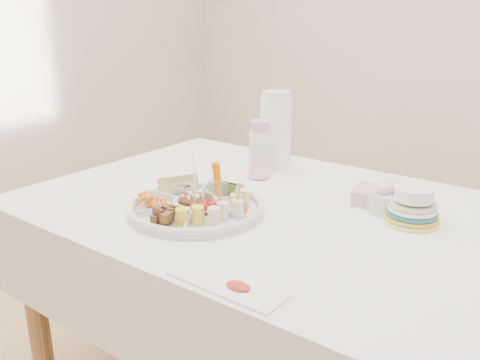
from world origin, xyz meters
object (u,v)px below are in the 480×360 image
Objects in this scene: party_tray at (196,205)px; thermos at (276,130)px; dining_table at (275,317)px; plate_stack at (413,206)px.

thermos is at bearing 96.55° from party_tray.
party_tray is 0.51m from thermos.
dining_table is 4.00× the size of party_tray.
thermos reaches higher than party_tray.
dining_table is 0.47m from party_tray.
dining_table is at bearing -162.36° from plate_stack.
dining_table is 0.57m from plate_stack.
party_tray is (-0.16, -0.18, 0.40)m from dining_table.
dining_table is 10.32× the size of plate_stack.
plate_stack reaches higher than dining_table.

